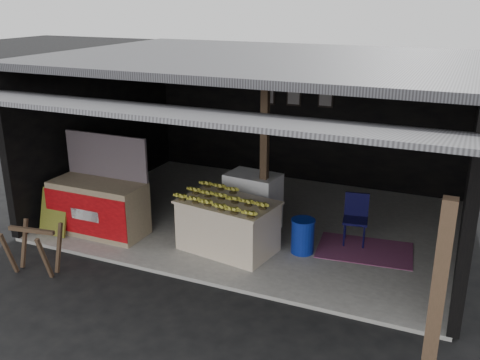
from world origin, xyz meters
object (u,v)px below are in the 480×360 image
at_px(sawhorse, 33,245).
at_px(water_barrel, 303,237).
at_px(white_crate, 253,201).
at_px(banana_table, 228,226).
at_px(neighbor_stall, 99,205).
at_px(plastic_chair, 356,214).

xyz_separation_m(sawhorse, water_barrel, (3.49, 2.18, -0.13)).
bearing_deg(white_crate, sawhorse, -125.17).
xyz_separation_m(banana_table, sawhorse, (-2.36, -1.78, -0.02)).
bearing_deg(sawhorse, neighbor_stall, 79.74).
relative_size(banana_table, white_crate, 1.65).
height_order(banana_table, sawhorse, banana_table).
relative_size(white_crate, plastic_chair, 1.19).
bearing_deg(water_barrel, neighbor_stall, -168.96).
height_order(banana_table, white_crate, white_crate).
xyz_separation_m(banana_table, plastic_chair, (1.81, 1.13, 0.07)).
height_order(sawhorse, plastic_chair, plastic_chair).
height_order(neighbor_stall, plastic_chair, neighbor_stall).
distance_m(neighbor_stall, water_barrel, 3.52).
bearing_deg(plastic_chair, sawhorse, -154.34).
distance_m(white_crate, neighbor_stall, 2.66).
bearing_deg(neighbor_stall, plastic_chair, 18.84).
distance_m(white_crate, plastic_chair, 1.78).
height_order(water_barrel, plastic_chair, plastic_chair).
bearing_deg(plastic_chair, banana_table, -157.26).
bearing_deg(plastic_chair, white_crate, 175.97).
relative_size(neighbor_stall, sawhorse, 2.24).
relative_size(white_crate, neighbor_stall, 0.59).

